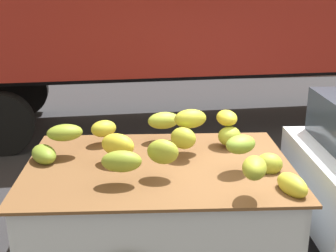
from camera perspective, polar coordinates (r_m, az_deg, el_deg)
ground at (r=5.53m, az=13.57°, el=-14.18°), size 220.00×220.00×0.00m
curb_strip at (r=13.78m, az=1.17°, el=6.53°), size 80.00×0.80×0.16m
pickup_truck at (r=5.14m, az=20.38°, el=-6.21°), size 4.91×2.16×1.70m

